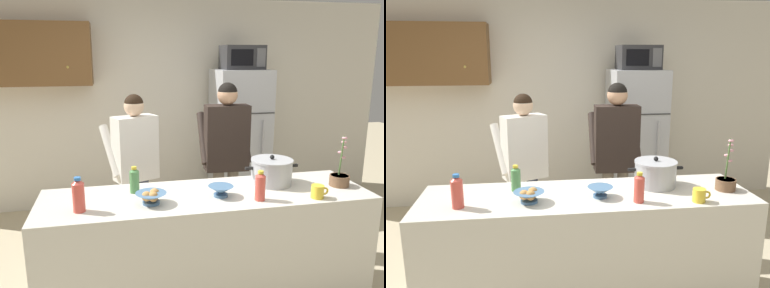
{
  "view_description": "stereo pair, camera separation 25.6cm",
  "coord_description": "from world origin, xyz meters",
  "views": [
    {
      "loc": [
        -0.66,
        -2.54,
        1.92
      ],
      "look_at": [
        0.0,
        0.55,
        1.17
      ],
      "focal_mm": 35.25,
      "sensor_mm": 36.0,
      "label": 1
    },
    {
      "loc": [
        -0.4,
        -2.58,
        1.92
      ],
      "look_at": [
        0.0,
        0.55,
        1.17
      ],
      "focal_mm": 35.25,
      "sensor_mm": 36.0,
      "label": 2
    }
  ],
  "objects": [
    {
      "name": "cooking_pot",
      "position": [
        0.55,
        0.12,
        1.02
      ],
      "size": [
        0.44,
        0.33,
        0.24
      ],
      "color": "#ADAFB5",
      "rests_on": "kitchen_island"
    },
    {
      "name": "person_near_pot",
      "position": [
        -0.47,
        0.93,
        0.97
      ],
      "size": [
        0.58,
        0.54,
        1.57
      ],
      "color": "#33384C",
      "rests_on": "ground"
    },
    {
      "name": "empty_bowl",
      "position": [
        0.08,
        -0.07,
        0.97
      ],
      "size": [
        0.18,
        0.18,
        0.08
      ],
      "color": "#4C7299",
      "rests_on": "kitchen_island"
    },
    {
      "name": "bottle_near_edge",
      "position": [
        -0.52,
        0.14,
        1.02
      ],
      "size": [
        0.07,
        0.07,
        0.2
      ],
      "color": "#4C8C4C",
      "rests_on": "kitchen_island"
    },
    {
      "name": "person_by_sink",
      "position": [
        0.42,
        0.91,
        1.04
      ],
      "size": [
        0.52,
        0.43,
        1.67
      ],
      "color": "#726656",
      "rests_on": "ground"
    },
    {
      "name": "refrigerator",
      "position": [
        0.88,
        1.85,
        0.87
      ],
      "size": [
        0.64,
        0.68,
        1.75
      ],
      "color": "#B7BABF",
      "rests_on": "ground"
    },
    {
      "name": "back_wall_unit",
      "position": [
        -0.25,
        2.26,
        1.4
      ],
      "size": [
        6.0,
        0.48,
        2.6
      ],
      "color": "silver",
      "rests_on": "ground"
    },
    {
      "name": "bread_bowl",
      "position": [
        -0.43,
        -0.11,
        0.97
      ],
      "size": [
        0.22,
        0.22,
        0.1
      ],
      "color": "#4C7299",
      "rests_on": "kitchen_island"
    },
    {
      "name": "bottle_mid_counter",
      "position": [
        -0.9,
        -0.14,
        1.03
      ],
      "size": [
        0.08,
        0.08,
        0.23
      ],
      "color": "#D84C3F",
      "rests_on": "kitchen_island"
    },
    {
      "name": "coffee_mug",
      "position": [
        0.75,
        -0.24,
        0.97
      ],
      "size": [
        0.13,
        0.09,
        0.1
      ],
      "color": "yellow",
      "rests_on": "kitchen_island"
    },
    {
      "name": "microwave",
      "position": [
        0.88,
        1.83,
        1.89
      ],
      "size": [
        0.48,
        0.37,
        0.28
      ],
      "color": "#2D2D30",
      "rests_on": "refrigerator"
    },
    {
      "name": "bottle_far_corner",
      "position": [
        0.33,
        -0.2,
        1.02
      ],
      "size": [
        0.07,
        0.07,
        0.21
      ],
      "color": "#D84C3F",
      "rests_on": "kitchen_island"
    },
    {
      "name": "kitchen_island",
      "position": [
        0.0,
        0.0,
        0.46
      ],
      "size": [
        2.43,
        0.68,
        0.92
      ],
      "primitive_type": "cube",
      "color": "silver",
      "rests_on": "ground"
    },
    {
      "name": "potted_orchid",
      "position": [
        1.05,
        -0.04,
        0.98
      ],
      "size": [
        0.15,
        0.15,
        0.4
      ],
      "color": "brown",
      "rests_on": "kitchen_island"
    }
  ]
}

